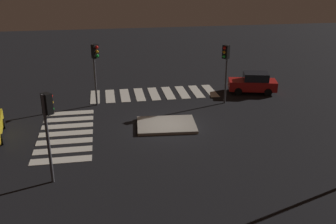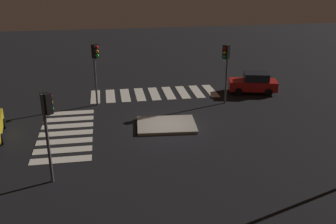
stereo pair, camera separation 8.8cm
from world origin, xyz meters
The scene contains 8 objects.
ground_plane centered at (0.00, 0.00, 0.00)m, with size 80.00×80.00×0.00m, color black.
traffic_island centered at (0.08, -0.10, 0.09)m, with size 3.88×3.03×0.18m.
car_red centered at (-7.83, -5.68, 0.80)m, with size 3.98×2.45×1.63m.
traffic_light_east centered at (4.35, -4.70, 3.39)m, with size 0.54×0.53×4.48m.
traffic_light_north centered at (6.36, 5.45, 3.30)m, with size 0.53×0.54×4.36m.
traffic_light_south centered at (-4.76, -3.58, 3.29)m, with size 0.53×0.54×4.34m.
crosswalk_near centered at (0.00, -6.65, 0.01)m, with size 9.90×3.20×0.02m.
crosswalk_side centered at (6.29, 0.00, 0.01)m, with size 3.20×7.60×0.02m.
Camera 1 is at (3.74, 21.98, 9.66)m, focal length 41.03 mm.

